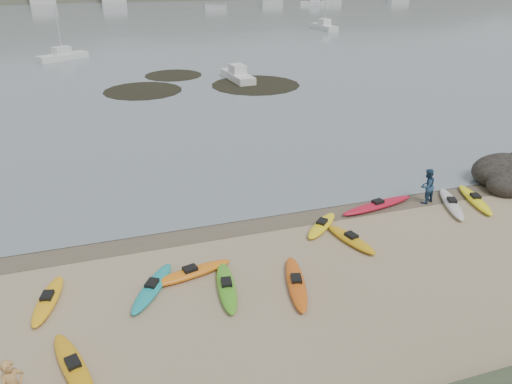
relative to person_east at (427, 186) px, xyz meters
name	(u,v)px	position (x,y,z in m)	size (l,w,h in m)	color
ground	(256,219)	(-9.16, 0.99, -0.96)	(600.00, 600.00, 0.00)	tan
wet_sand	(258,222)	(-9.16, 0.69, -0.96)	(60.00, 60.00, 0.00)	brown
kayaks	(294,252)	(-8.60, -2.73, -0.79)	(22.80, 9.88, 0.34)	#D45812
person_east	(427,186)	(0.00, 0.00, 0.00)	(0.93, 0.73, 1.92)	navy
kelp_mats	(201,85)	(-5.45, 30.80, -0.93)	(19.77, 15.05, 0.04)	black
moored_boats	(185,24)	(2.29, 80.70, -0.45)	(99.58, 91.75, 1.11)	silver
far_hills	(203,32)	(30.22, 194.96, -16.89)	(550.00, 135.00, 80.00)	#384235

